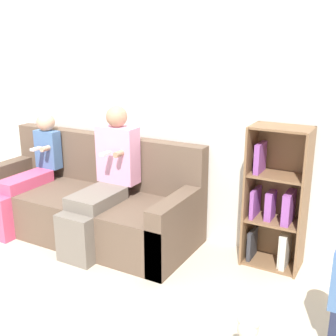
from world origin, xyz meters
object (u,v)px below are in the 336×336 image
object	(u,v)px
couch	(87,204)
child_seated	(29,172)
bookshelf	(277,204)
adult_seated	(104,178)

from	to	relation	value
couch	child_seated	size ratio (longest dim) A/B	2.00
child_seated	bookshelf	world-z (taller)	bookshelf
adult_seated	child_seated	xyz separation A→B (m)	(-0.90, -0.04, -0.07)
adult_seated	child_seated	bearing A→B (deg)	-177.78
couch	bookshelf	xyz separation A→B (m)	(1.75, 0.28, 0.24)
couch	bookshelf	bearing A→B (deg)	9.16
adult_seated	bookshelf	distance (m)	1.50
child_seated	adult_seated	bearing A→B (deg)	2.22
child_seated	bookshelf	size ratio (longest dim) A/B	0.94
adult_seated	bookshelf	size ratio (longest dim) A/B	1.06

